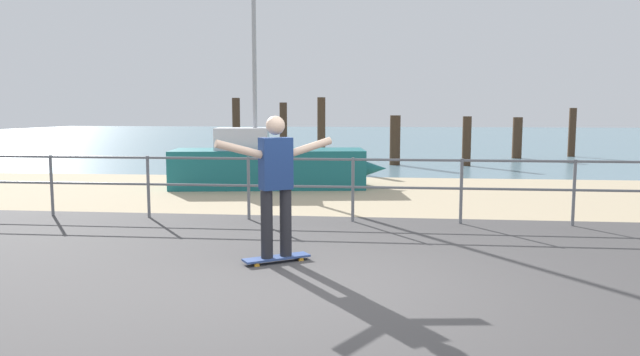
# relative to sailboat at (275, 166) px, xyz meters

# --- Properties ---
(ground_plane) EXTENTS (24.00, 10.00, 0.04)m
(ground_plane) POSITION_rel_sailboat_xyz_m (2.06, -8.69, -0.52)
(ground_plane) COLOR #474444
(ground_plane) RESTS_ON ground
(beach_strip) EXTENTS (24.00, 6.00, 0.04)m
(beach_strip) POSITION_rel_sailboat_xyz_m (2.06, -0.69, -0.52)
(beach_strip) COLOR tan
(beach_strip) RESTS_ON ground
(sea_surface) EXTENTS (72.00, 50.00, 0.04)m
(sea_surface) POSITION_rel_sailboat_xyz_m (2.06, 27.31, -0.52)
(sea_surface) COLOR slate
(sea_surface) RESTS_ON ground
(railing_fence) EXTENTS (11.96, 0.05, 1.05)m
(railing_fence) POSITION_rel_sailboat_xyz_m (1.17, -4.09, 0.18)
(railing_fence) COLOR slate
(railing_fence) RESTS_ON ground
(sailboat) EXTENTS (5.05, 2.02, 5.43)m
(sailboat) POSITION_rel_sailboat_xyz_m (0.00, 0.00, 0.00)
(sailboat) COLOR #19666B
(sailboat) RESTS_ON ground
(skateboard) EXTENTS (0.78, 0.61, 0.08)m
(skateboard) POSITION_rel_sailboat_xyz_m (1.26, -6.76, -0.46)
(skateboard) COLOR #334C8C
(skateboard) RESTS_ON ground
(skateboarder) EXTENTS (1.26, 0.87, 1.65)m
(skateboarder) POSITION_rel_sailboat_xyz_m (1.26, -6.76, 0.49)
(skateboarder) COLOR #26262B
(skateboarder) RESTS_ON skateboard
(groyne_post_0) EXTENTS (0.35, 0.35, 2.36)m
(groyne_post_0) POSITION_rel_sailboat_xyz_m (-4.03, 12.25, 0.65)
(groyne_post_0) COLOR #422D1E
(groyne_post_0) RESTS_ON ground
(groyne_post_1) EXTENTS (0.31, 0.31, 2.13)m
(groyne_post_1) POSITION_rel_sailboat_xyz_m (-1.73, 11.21, 0.54)
(groyne_post_1) COLOR #422D1E
(groyne_post_1) RESTS_ON ground
(groyne_post_2) EXTENTS (0.25, 0.25, 2.20)m
(groyne_post_2) POSITION_rel_sailboat_xyz_m (0.56, 4.79, 0.58)
(groyne_post_2) COLOR #422D1E
(groyne_post_2) RESTS_ON ground
(groyne_post_3) EXTENTS (0.34, 0.34, 1.64)m
(groyne_post_3) POSITION_rel_sailboat_xyz_m (2.85, 6.07, 0.30)
(groyne_post_3) COLOR #422D1E
(groyne_post_3) RESTS_ON ground
(groyne_post_4) EXTENTS (0.28, 0.28, 1.61)m
(groyne_post_4) POSITION_rel_sailboat_xyz_m (5.15, 6.02, 0.28)
(groyne_post_4) COLOR #422D1E
(groyne_post_4) RESTS_ON ground
(groyne_post_5) EXTENTS (0.35, 0.35, 1.55)m
(groyne_post_5) POSITION_rel_sailboat_xyz_m (7.44, 9.31, 0.25)
(groyne_post_5) COLOR #422D1E
(groyne_post_5) RESTS_ON ground
(groyne_post_6) EXTENTS (0.27, 0.27, 1.90)m
(groyne_post_6) POSITION_rel_sailboat_xyz_m (9.74, 10.40, 0.43)
(groyne_post_6) COLOR #422D1E
(groyne_post_6) RESTS_ON ground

